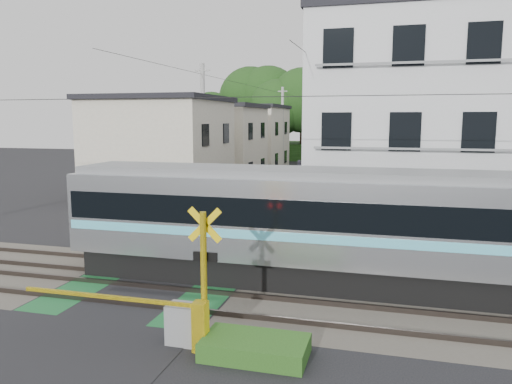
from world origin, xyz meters
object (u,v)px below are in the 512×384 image
(apartment_block, at_px, (433,126))
(crossing_signal_far, at_px, (137,230))
(crossing_signal_near, at_px, (186,314))
(pedestrian, at_px, (299,171))

(apartment_block, bearing_deg, crossing_signal_far, -152.22)
(crossing_signal_far, height_order, apartment_block, apartment_block)
(crossing_signal_near, bearing_deg, crossing_signal_far, 125.29)
(crossing_signal_near, xyz_separation_m, apartment_block, (5.91, 13.15, 3.94))
(crossing_signal_near, relative_size, apartment_block, 0.46)
(crossing_signal_far, xyz_separation_m, pedestrian, (2.43, 21.72, 0.19))
(apartment_block, xyz_separation_m, pedestrian, (-8.66, 15.88, -3.76))
(crossing_signal_far, bearing_deg, apartment_block, 27.78)
(crossing_signal_far, height_order, pedestrian, crossing_signal_far)
(pedestrian, bearing_deg, crossing_signal_far, 101.48)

